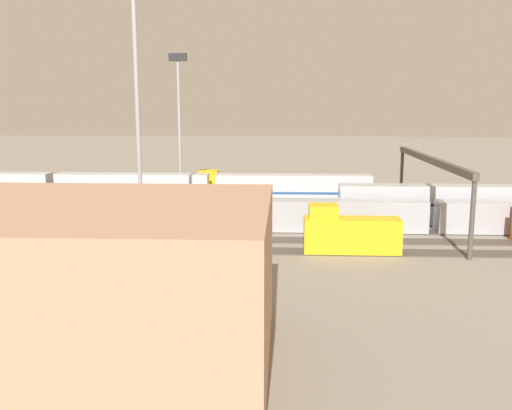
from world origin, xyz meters
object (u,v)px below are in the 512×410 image
(train_on_track_6, at_px, (349,233))
(light_mast_1, at_px, (136,65))
(train_on_track_0, at_px, (226,189))
(light_mast_0, at_px, (179,106))
(train_on_track_1, at_px, (133,190))
(signal_gantry, at_px, (430,166))

(train_on_track_6, distance_m, light_mast_1, 27.34)
(train_on_track_0, bearing_deg, light_mast_0, -15.43)
(light_mast_1, bearing_deg, train_on_track_0, -98.92)
(train_on_track_0, relative_size, train_on_track_1, 0.14)
(train_on_track_0, height_order, train_on_track_1, same)
(train_on_track_0, relative_size, train_on_track_6, 1.00)
(train_on_track_6, bearing_deg, train_on_track_0, -61.82)
(signal_gantry, bearing_deg, light_mast_0, -25.70)
(light_mast_0, bearing_deg, train_on_track_0, 164.57)
(train_on_track_6, relative_size, signal_gantry, 0.29)
(light_mast_1, bearing_deg, train_on_track_6, -172.41)
(train_on_track_0, xyz_separation_m, light_mast_0, (7.59, -2.09, 13.00))
(train_on_track_6, relative_size, light_mast_1, 0.33)
(light_mast_0, distance_m, signal_gantry, 40.13)
(train_on_track_1, relative_size, signal_gantry, 2.04)
(train_on_track_0, distance_m, signal_gantry, 32.18)
(train_on_track_0, distance_m, light_mast_0, 15.19)
(train_on_track_1, distance_m, light_mast_1, 33.46)
(train_on_track_0, height_order, light_mast_1, light_mast_1)
(light_mast_0, bearing_deg, train_on_track_1, 49.80)
(train_on_track_1, bearing_deg, train_on_track_6, 139.87)
(train_on_track_0, xyz_separation_m, signal_gantry, (-27.94, 15.00, 5.50))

